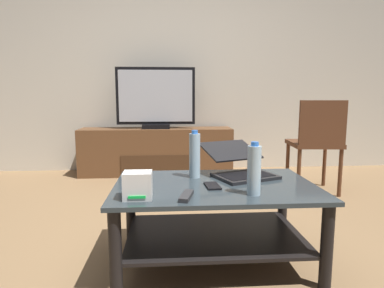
# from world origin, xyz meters

# --- Properties ---
(ground_plane) EXTENTS (7.68, 7.68, 0.00)m
(ground_plane) POSITION_xyz_m (0.00, 0.00, 0.00)
(ground_plane) COLOR olive
(back_wall) EXTENTS (6.40, 0.12, 2.80)m
(back_wall) POSITION_xyz_m (0.00, 2.28, 1.40)
(back_wall) COLOR beige
(back_wall) RESTS_ON ground
(coffee_table) EXTENTS (1.09, 0.71, 0.45)m
(coffee_table) POSITION_xyz_m (0.15, -0.21, 0.31)
(coffee_table) COLOR #2D383D
(coffee_table) RESTS_ON ground
(media_cabinet) EXTENTS (1.78, 0.41, 0.55)m
(media_cabinet) POSITION_xyz_m (-0.25, 1.96, 0.27)
(media_cabinet) COLOR brown
(media_cabinet) RESTS_ON ground
(television) EXTENTS (0.91, 0.20, 0.71)m
(television) POSITION_xyz_m (-0.25, 1.94, 0.89)
(television) COLOR black
(television) RESTS_ON media_cabinet
(dining_chair) EXTENTS (0.48, 0.48, 0.89)m
(dining_chair) POSITION_xyz_m (1.29, 1.04, 0.51)
(dining_chair) COLOR #59331E
(dining_chair) RESTS_ON ground
(laptop) EXTENTS (0.46, 0.51, 0.18)m
(laptop) POSITION_xyz_m (0.32, -0.01, 0.51)
(laptop) COLOR black
(laptop) RESTS_ON coffee_table
(router_box) EXTENTS (0.13, 0.11, 0.13)m
(router_box) POSITION_xyz_m (-0.25, -0.43, 0.51)
(router_box) COLOR white
(router_box) RESTS_ON coffee_table
(water_bottle_near) EXTENTS (0.07, 0.07, 0.26)m
(water_bottle_near) POSITION_xyz_m (0.31, -0.41, 0.57)
(water_bottle_near) COLOR silver
(water_bottle_near) RESTS_ON coffee_table
(water_bottle_far) EXTENTS (0.07, 0.07, 0.28)m
(water_bottle_far) POSITION_xyz_m (0.05, -0.05, 0.58)
(water_bottle_far) COLOR silver
(water_bottle_far) RESTS_ON coffee_table
(cell_phone) EXTENTS (0.08, 0.15, 0.01)m
(cell_phone) POSITION_xyz_m (0.13, -0.26, 0.45)
(cell_phone) COLOR black
(cell_phone) RESTS_ON coffee_table
(tv_remote) EXTENTS (0.08, 0.17, 0.02)m
(tv_remote) POSITION_xyz_m (-0.02, -0.44, 0.46)
(tv_remote) COLOR #2D2D30
(tv_remote) RESTS_ON coffee_table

